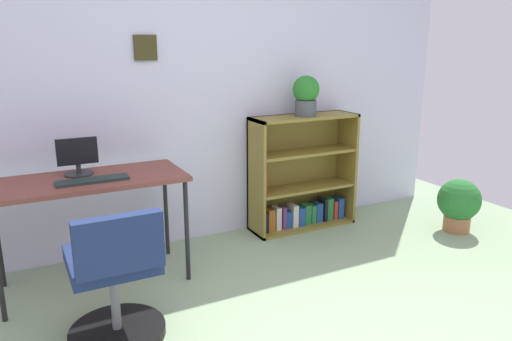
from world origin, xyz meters
name	(u,v)px	position (x,y,z in m)	size (l,w,h in m)	color
wall_back	(167,95)	(0.00, 2.15, 1.18)	(5.20, 0.12, 2.35)	silver
desk	(89,187)	(-0.69, 1.67, 0.67)	(1.20, 0.55, 0.73)	brown
monitor	(78,158)	(-0.73, 1.77, 0.84)	(0.25, 0.18, 0.24)	#262628
keyboard	(92,180)	(-0.68, 1.57, 0.74)	(0.43, 0.12, 0.02)	#202D2C
office_chair	(116,284)	(-0.70, 0.93, 0.34)	(0.52, 0.55, 0.78)	black
bookshelf_low	(300,179)	(1.09, 1.96, 0.42)	(0.93, 0.30, 0.97)	olive
potted_plant_on_shelf	(306,94)	(1.09, 1.90, 1.15)	(0.22, 0.22, 0.33)	#474C51
potted_plant_floor	(459,203)	(2.21, 1.22, 0.25)	(0.35, 0.35, 0.46)	#9E6642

